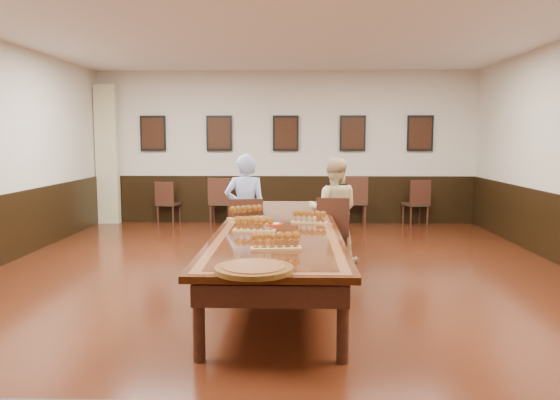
{
  "coord_description": "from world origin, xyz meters",
  "views": [
    {
      "loc": [
        0.19,
        -6.56,
        1.81
      ],
      "look_at": [
        0.0,
        0.5,
        1.0
      ],
      "focal_mm": 35.0,
      "sensor_mm": 36.0,
      "label": 1
    }
  ],
  "objects_px": {
    "chair_man": "(246,233)",
    "carved_platter": "(254,269)",
    "spare_chair_d": "(416,202)",
    "spare_chair_c": "(355,201)",
    "spare_chair_b": "(221,201)",
    "spare_chair_a": "(169,202)",
    "person_man": "(245,211)",
    "conference_table": "(279,236)",
    "person_woman": "(334,210)",
    "chair_woman": "(333,230)"
  },
  "relations": [
    {
      "from": "chair_man",
      "to": "carved_platter",
      "type": "xyz_separation_m",
      "value": [
        0.35,
        -3.21,
        0.28
      ]
    },
    {
      "from": "spare_chair_d",
      "to": "carved_platter",
      "type": "distance_m",
      "value": 7.57
    },
    {
      "from": "spare_chair_c",
      "to": "spare_chair_d",
      "type": "xyz_separation_m",
      "value": [
        1.26,
        0.06,
        -0.04
      ]
    },
    {
      "from": "spare_chair_b",
      "to": "spare_chair_c",
      "type": "height_order",
      "value": "spare_chair_c"
    },
    {
      "from": "spare_chair_a",
      "to": "spare_chair_d",
      "type": "distance_m",
      "value": 5.16
    },
    {
      "from": "spare_chair_d",
      "to": "carved_platter",
      "type": "height_order",
      "value": "spare_chair_d"
    },
    {
      "from": "spare_chair_d",
      "to": "person_man",
      "type": "relative_size",
      "value": 0.6
    },
    {
      "from": "spare_chair_b",
      "to": "conference_table",
      "type": "xyz_separation_m",
      "value": [
        1.33,
        -4.64,
        0.12
      ]
    },
    {
      "from": "carved_platter",
      "to": "spare_chair_d",
      "type": "bearing_deg",
      "value": 68.1
    },
    {
      "from": "spare_chair_c",
      "to": "person_woman",
      "type": "height_order",
      "value": "person_woman"
    },
    {
      "from": "chair_man",
      "to": "carved_platter",
      "type": "height_order",
      "value": "chair_man"
    },
    {
      "from": "person_man",
      "to": "person_woman",
      "type": "relative_size",
      "value": 1.04
    },
    {
      "from": "chair_man",
      "to": "spare_chair_d",
      "type": "bearing_deg",
      "value": -135.79
    },
    {
      "from": "spare_chair_a",
      "to": "spare_chair_b",
      "type": "distance_m",
      "value": 1.15
    },
    {
      "from": "spare_chair_d",
      "to": "person_woman",
      "type": "distance_m",
      "value": 3.91
    },
    {
      "from": "conference_table",
      "to": "carved_platter",
      "type": "distance_m",
      "value": 2.34
    },
    {
      "from": "spare_chair_d",
      "to": "conference_table",
      "type": "bearing_deg",
      "value": 46.66
    },
    {
      "from": "chair_woman",
      "to": "spare_chair_a",
      "type": "xyz_separation_m",
      "value": [
        -3.21,
        3.59,
        -0.04
      ]
    },
    {
      "from": "carved_platter",
      "to": "person_man",
      "type": "bearing_deg",
      "value": 96.29
    },
    {
      "from": "person_man",
      "to": "person_woman",
      "type": "xyz_separation_m",
      "value": [
        1.26,
        0.32,
        -0.03
      ]
    },
    {
      "from": "spare_chair_a",
      "to": "carved_platter",
      "type": "height_order",
      "value": "spare_chair_a"
    },
    {
      "from": "spare_chair_a",
      "to": "spare_chair_d",
      "type": "xyz_separation_m",
      "value": [
        5.16,
        -0.11,
        0.03
      ]
    },
    {
      "from": "spare_chair_a",
      "to": "person_woman",
      "type": "bearing_deg",
      "value": 144.95
    },
    {
      "from": "conference_table",
      "to": "carved_platter",
      "type": "xyz_separation_m",
      "value": [
        -0.13,
        -2.33,
        0.16
      ]
    },
    {
      "from": "spare_chair_a",
      "to": "spare_chair_d",
      "type": "height_order",
      "value": "spare_chair_d"
    },
    {
      "from": "chair_man",
      "to": "carved_platter",
      "type": "distance_m",
      "value": 3.24
    },
    {
      "from": "spare_chair_a",
      "to": "carved_platter",
      "type": "relative_size",
      "value": 1.23
    },
    {
      "from": "chair_woman",
      "to": "spare_chair_c",
      "type": "height_order",
      "value": "spare_chair_c"
    },
    {
      "from": "chair_woman",
      "to": "spare_chair_b",
      "type": "bearing_deg",
      "value": -52.74
    },
    {
      "from": "chair_man",
      "to": "spare_chair_d",
      "type": "distance_m",
      "value": 4.96
    },
    {
      "from": "spare_chair_a",
      "to": "person_man",
      "type": "xyz_separation_m",
      "value": [
        1.97,
        -3.81,
        0.34
      ]
    },
    {
      "from": "chair_woman",
      "to": "conference_table",
      "type": "xyz_separation_m",
      "value": [
        -0.75,
        -1.2,
        0.12
      ]
    },
    {
      "from": "spare_chair_b",
      "to": "person_man",
      "type": "relative_size",
      "value": 0.63
    },
    {
      "from": "spare_chair_b",
      "to": "spare_chair_d",
      "type": "distance_m",
      "value": 4.02
    },
    {
      "from": "chair_man",
      "to": "spare_chair_b",
      "type": "relative_size",
      "value": 1.0
    },
    {
      "from": "chair_woman",
      "to": "carved_platter",
      "type": "relative_size",
      "value": 1.33
    },
    {
      "from": "carved_platter",
      "to": "spare_chair_b",
      "type": "bearing_deg",
      "value": 99.77
    },
    {
      "from": "conference_table",
      "to": "spare_chair_b",
      "type": "bearing_deg",
      "value": 106.02
    },
    {
      "from": "chair_man",
      "to": "person_woman",
      "type": "height_order",
      "value": "person_woman"
    },
    {
      "from": "chair_man",
      "to": "conference_table",
      "type": "distance_m",
      "value": 1.01
    },
    {
      "from": "spare_chair_a",
      "to": "person_woman",
      "type": "height_order",
      "value": "person_woman"
    },
    {
      "from": "person_woman",
      "to": "spare_chair_a",
      "type": "bearing_deg",
      "value": -41.16
    },
    {
      "from": "chair_man",
      "to": "spare_chair_c",
      "type": "relative_size",
      "value": 0.97
    },
    {
      "from": "spare_chair_a",
      "to": "carved_platter",
      "type": "distance_m",
      "value": 7.5
    },
    {
      "from": "chair_woman",
      "to": "person_woman",
      "type": "height_order",
      "value": "person_woman"
    },
    {
      "from": "spare_chair_a",
      "to": "person_man",
      "type": "bearing_deg",
      "value": 129.56
    },
    {
      "from": "chair_woman",
      "to": "spare_chair_d",
      "type": "distance_m",
      "value": 3.99
    },
    {
      "from": "chair_man",
      "to": "person_man",
      "type": "relative_size",
      "value": 0.63
    },
    {
      "from": "person_man",
      "to": "conference_table",
      "type": "height_order",
      "value": "person_man"
    },
    {
      "from": "person_man",
      "to": "conference_table",
      "type": "xyz_separation_m",
      "value": [
        0.5,
        -0.99,
        -0.18
      ]
    }
  ]
}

